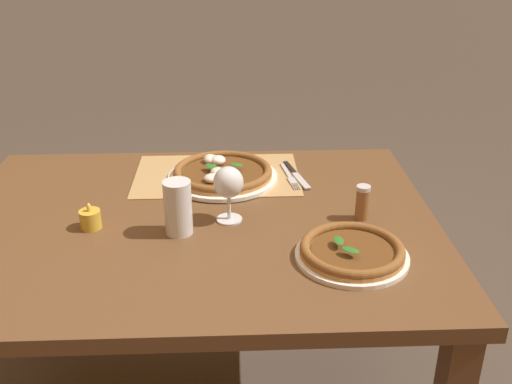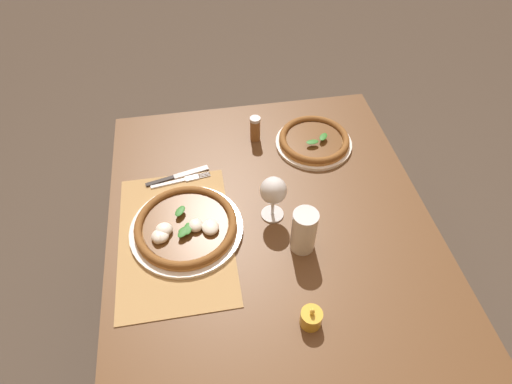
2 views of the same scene
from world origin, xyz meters
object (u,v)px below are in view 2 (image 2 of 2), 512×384
(pizza_near, at_px, (186,227))
(wine_glass, at_px, (273,192))
(fork, at_px, (181,180))
(pint_glass, at_px, (304,232))
(knife, at_px, (178,176))
(votive_candle, at_px, (311,318))
(pepper_shaker, at_px, (255,129))
(pizza_far, at_px, (314,141))

(pizza_near, bearing_deg, wine_glass, 94.41)
(fork, bearing_deg, pint_glass, 46.43)
(wine_glass, bearing_deg, knife, -126.69)
(fork, xyz_separation_m, votive_candle, (0.55, 0.30, 0.02))
(wine_glass, xyz_separation_m, pint_glass, (0.13, 0.06, -0.04))
(pint_glass, bearing_deg, votive_candle, -8.56)
(fork, bearing_deg, wine_glass, 55.21)
(wine_glass, relative_size, fork, 0.77)
(votive_candle, height_order, pepper_shaker, pepper_shaker)
(knife, height_order, votive_candle, votive_candle)
(pizza_near, xyz_separation_m, wine_glass, (-0.02, 0.27, 0.08))
(pint_glass, height_order, fork, pint_glass)
(wine_glass, height_order, pint_glass, wine_glass)
(wine_glass, distance_m, knife, 0.37)
(pizza_far, relative_size, knife, 1.29)
(pizza_near, xyz_separation_m, pint_glass, (0.11, 0.33, 0.05))
(pizza_near, distance_m, knife, 0.23)
(fork, bearing_deg, votive_candle, 28.45)
(fork, distance_m, pepper_shaker, 0.33)
(fork, bearing_deg, pizza_far, 102.32)
(knife, bearing_deg, pint_glass, 45.46)
(fork, bearing_deg, knife, -153.31)
(knife, bearing_deg, wine_glass, 53.31)
(knife, xyz_separation_m, pepper_shaker, (-0.15, 0.29, 0.04))
(pizza_near, distance_m, fork, 0.21)
(pizza_near, relative_size, pepper_shaker, 3.50)
(pepper_shaker, bearing_deg, pizza_near, -35.78)
(pizza_far, bearing_deg, wine_glass, -35.41)
(pizza_near, relative_size, wine_glass, 2.19)
(pizza_far, distance_m, knife, 0.50)
(fork, xyz_separation_m, knife, (-0.02, -0.01, 0.00))
(pint_glass, distance_m, pepper_shaker, 0.49)
(pizza_near, relative_size, pizza_far, 1.24)
(pizza_far, height_order, knife, pizza_far)
(pizza_far, distance_m, wine_glass, 0.37)
(pizza_near, bearing_deg, votive_candle, 40.67)
(wine_glass, height_order, votive_candle, wine_glass)
(pint_glass, bearing_deg, fork, -133.57)
(pizza_far, xyz_separation_m, fork, (0.11, -0.48, -0.01))
(pizza_near, xyz_separation_m, knife, (-0.23, -0.02, -0.02))
(fork, height_order, votive_candle, votive_candle)
(pizza_far, relative_size, votive_candle, 3.81)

